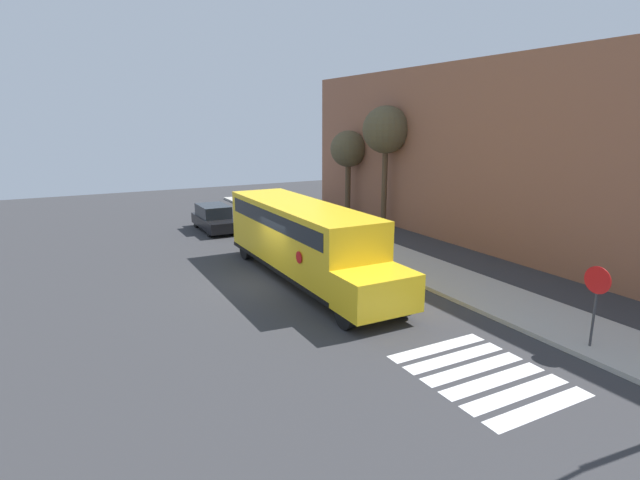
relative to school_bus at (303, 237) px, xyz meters
name	(u,v)px	position (x,y,z in m)	size (l,w,h in m)	color
ground_plane	(269,283)	(-0.17, -1.46, -1.76)	(60.00, 60.00, 0.00)	#333335
sidewalk_strip	(400,260)	(-0.17, 5.04, -1.69)	(44.00, 3.00, 0.15)	#B2ADA3
building_backdrop	(509,156)	(-0.17, 11.54, 2.85)	(32.00, 4.00, 9.23)	#935B42
crosswalk_stripes	(483,374)	(9.35, 0.54, -1.76)	(4.00, 3.20, 0.01)	white
school_bus	(303,237)	(0.00, 0.00, 0.00)	(11.23, 2.57, 3.06)	yellow
parked_car	(214,218)	(-10.76, -0.58, -1.03)	(4.34, 1.71, 1.50)	black
stop_sign	(596,295)	(9.75, 4.20, -0.09)	(0.77, 0.10, 2.49)	#38383A
tree_near_sidewalk	(348,150)	(-11.21, 8.86, 2.65)	(2.41, 2.41, 5.71)	brown
tree_far_sidewalk	(386,131)	(-7.04, 8.91, 3.97)	(2.78, 2.78, 7.21)	brown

